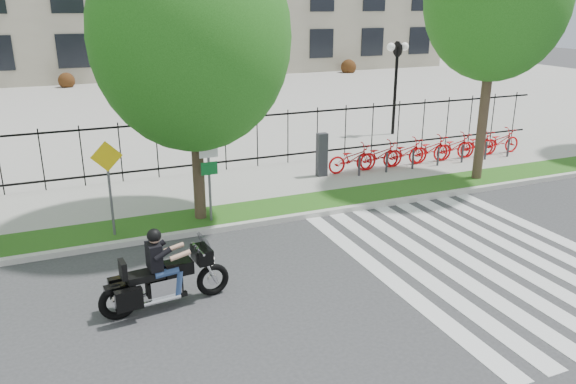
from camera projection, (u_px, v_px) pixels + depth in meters
name	position (u px, v px, depth m)	size (l,w,h in m)	color
ground	(299.00, 298.00, 11.72)	(120.00, 120.00, 0.00)	#343436
curb	(238.00, 226.00, 15.27)	(60.00, 0.20, 0.15)	beige
grass_verge	(229.00, 215.00, 16.02)	(60.00, 1.50, 0.15)	#205916
sidewalk	(207.00, 190.00, 18.20)	(60.00, 3.50, 0.15)	#B0AEA5
plaza	(131.00, 104.00, 33.54)	(80.00, 34.00, 0.10)	#B0AEA5
crosswalk_stripes	(482.00, 259.00, 13.48)	(5.70, 8.00, 0.01)	silver
iron_fence	(192.00, 146.00, 19.38)	(30.00, 0.06, 2.00)	black
lamp_post_right	(397.00, 65.00, 24.83)	(1.06, 0.70, 4.25)	black
street_tree_1	(191.00, 36.00, 14.12)	(5.11, 5.11, 7.83)	#3E2A21
bike_share_station	(429.00, 150.00, 20.89)	(8.91, 0.87, 1.50)	#2D2D33
sign_pole_regulatory	(209.00, 165.00, 14.93)	(0.50, 0.09, 2.50)	#59595B
sign_pole_warning	(109.00, 176.00, 13.99)	(0.78, 0.09, 2.49)	#59595B
motorcycle_rider	(165.00, 275.00, 11.17)	(2.68, 0.87, 2.07)	black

